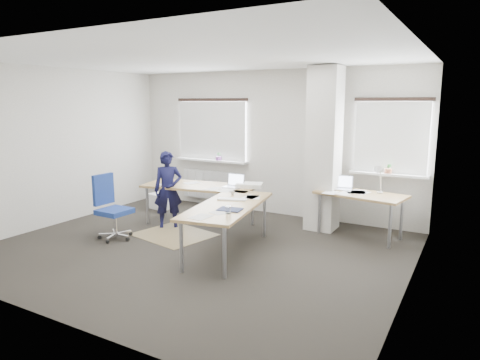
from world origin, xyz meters
The scene contains 8 objects.
ground centered at (0.00, 0.00, 0.00)m, with size 6.00×6.00×0.00m, color black.
room_shell centered at (0.18, 0.45, 1.75)m, with size 6.04×5.04×2.82m.
floor_mat centered at (-0.73, 0.38, 0.00)m, with size 1.20×1.01×0.01m, color olive.
white_crate centered at (-2.11, 1.70, 0.15)m, with size 0.50×0.35×0.30m, color white.
desk_main centered at (-0.06, 0.61, 0.69)m, with size 2.82×2.63×0.96m.
desk_side centered at (1.99, 1.81, 0.69)m, with size 1.50×0.93×1.22m.
task_chair centered at (-1.46, -0.26, 0.29)m, with size 0.57×0.56×1.05m.
person centered at (-1.10, 0.71, 0.68)m, with size 0.49×0.32×1.35m, color black.
Camera 1 is at (3.61, -5.09, 2.19)m, focal length 32.00 mm.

